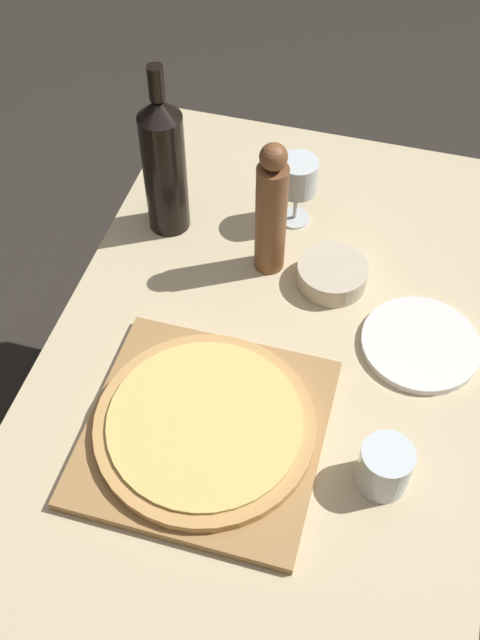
% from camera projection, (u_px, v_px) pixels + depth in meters
% --- Properties ---
extents(ground_plane, '(12.00, 12.00, 0.00)m').
position_uv_depth(ground_plane, '(261.00, 526.00, 1.86)').
color(ground_plane, '#2D2823').
extents(dining_table, '(0.76, 1.24, 0.73)m').
position_uv_depth(dining_table, '(269.00, 387.00, 1.37)').
color(dining_table, '#CCB78E').
rests_on(dining_table, ground_plane).
extents(cutting_board, '(0.37, 0.37, 0.02)m').
position_uv_depth(cutting_board, '(205.00, 431.00, 1.18)').
color(cutting_board, '#A87A47').
rests_on(cutting_board, dining_table).
extents(pizza, '(0.35, 0.35, 0.02)m').
position_uv_depth(pizza, '(205.00, 425.00, 1.16)').
color(pizza, tan).
rests_on(pizza, cutting_board).
extents(wine_bottle, '(0.08, 0.08, 0.35)m').
position_uv_depth(wine_bottle, '(164.00, 164.00, 1.37)').
color(wine_bottle, black).
rests_on(wine_bottle, dining_table).
extents(pepper_mill, '(0.06, 0.06, 0.28)m').
position_uv_depth(pepper_mill, '(271.00, 212.00, 1.31)').
color(pepper_mill, brown).
rests_on(pepper_mill, dining_table).
extents(wine_glass, '(0.08, 0.08, 0.14)m').
position_uv_depth(wine_glass, '(297.00, 178.00, 1.41)').
color(wine_glass, silver).
rests_on(wine_glass, dining_table).
extents(small_bowl, '(0.13, 0.13, 0.04)m').
position_uv_depth(small_bowl, '(332.00, 274.00, 1.37)').
color(small_bowl, beige).
rests_on(small_bowl, dining_table).
extents(drinking_tumbler, '(0.08, 0.08, 0.08)m').
position_uv_depth(drinking_tumbler, '(385.00, 467.00, 1.10)').
color(drinking_tumbler, silver).
rests_on(drinking_tumbler, dining_table).
extents(dinner_plate, '(0.21, 0.21, 0.01)m').
position_uv_depth(dinner_plate, '(420.00, 344.00, 1.29)').
color(dinner_plate, white).
rests_on(dinner_plate, dining_table).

